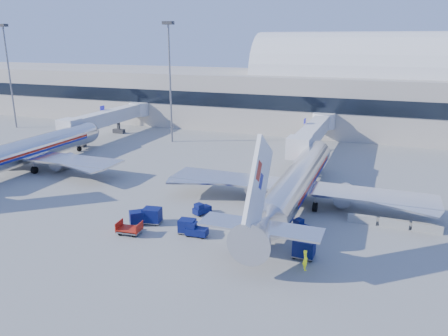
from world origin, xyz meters
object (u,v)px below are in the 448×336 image
at_px(tug_right, 301,227).
at_px(mast_west, 170,65).
at_px(cart_open_red, 130,230).
at_px(barrier_far, 427,228).
at_px(tug_left, 201,209).
at_px(cart_train_c, 137,217).
at_px(tug_lead, 196,230).
at_px(jetbridge_mid, 112,117).
at_px(mast_far_west, 8,61).
at_px(airliner_main, 296,183).
at_px(cart_solo_far, 304,248).
at_px(jetbridge_near, 314,131).
at_px(cart_solo_near, 243,242).
at_px(cart_train_a, 187,226).
at_px(ramp_worker, 305,260).
at_px(barrier_mid, 394,223).
at_px(barrier_near, 362,219).
at_px(airliner_mid, 24,152).
at_px(cart_train_b, 152,215).

bearing_deg(tug_right, mast_west, 160.85).
bearing_deg(cart_open_red, barrier_far, 16.37).
bearing_deg(barrier_far, tug_left, -170.55).
bearing_deg(cart_train_c, tug_lead, -43.24).
xyz_separation_m(jetbridge_mid, tug_right, (46.66, -33.69, -3.30)).
height_order(mast_far_west, tug_left, mast_far_west).
relative_size(airliner_main, tug_left, 15.83).
distance_m(airliner_main, cart_solo_far, 13.34).
distance_m(jetbridge_near, tug_lead, 38.89).
relative_size(jetbridge_mid, cart_solo_near, 11.50).
bearing_deg(jetbridge_mid, mast_far_west, -178.19).
distance_m(mast_far_west, cart_solo_far, 84.04).
distance_m(cart_train_a, ramp_worker, 13.24).
distance_m(barrier_mid, cart_train_a, 22.15).
bearing_deg(barrier_near, mast_west, 143.62).
height_order(airliner_main, tug_lead, airliner_main).
relative_size(tug_right, cart_open_red, 0.92).
distance_m(mast_west, tug_right, 48.19).
bearing_deg(mast_far_west, cart_train_c, -33.98).
distance_m(barrier_mid, cart_open_red, 28.09).
distance_m(barrier_near, cart_solo_far, 11.13).
distance_m(tug_right, ramp_worker, 7.71).
height_order(cart_train_c, ramp_worker, ramp_worker).
relative_size(mast_west, barrier_near, 7.53).
height_order(mast_far_west, barrier_near, mast_far_west).
bearing_deg(tug_lead, barrier_far, 19.64).
xyz_separation_m(tug_lead, cart_solo_near, (5.56, -1.49, 0.30)).
xyz_separation_m(jetbridge_near, jetbridge_mid, (-42.00, 0.00, 0.00)).
xyz_separation_m(airliner_main, cart_solo_near, (-2.12, -13.57, -1.95)).
distance_m(jetbridge_mid, cart_solo_far, 61.89).
bearing_deg(airliner_mid, cart_train_c, -23.26).
bearing_deg(cart_open_red, jetbridge_near, 68.07).
height_order(airliner_mid, mast_far_west, mast_far_west).
height_order(cart_train_a, cart_solo_far, cart_solo_far).
bearing_deg(cart_solo_far, ramp_worker, -74.94).
height_order(tug_left, cart_solo_far, cart_solo_far).
relative_size(tug_right, cart_train_c, 1.11).
relative_size(airliner_main, cart_train_a, 19.90).
bearing_deg(airliner_mid, cart_train_b, -20.85).
bearing_deg(airliner_mid, barrier_mid, -2.69).
distance_m(tug_lead, tug_right, 10.99).
xyz_separation_m(airliner_mid, cart_train_b, (28.52, -10.86, -1.99)).
bearing_deg(mast_west, barrier_near, -36.38).
distance_m(barrier_mid, barrier_far, 3.30).
height_order(tug_right, cart_train_b, cart_train_b).
xyz_separation_m(mast_far_west, cart_train_c, (55.09, -37.14, -13.99)).
bearing_deg(cart_train_b, cart_solo_near, -22.20).
bearing_deg(jetbridge_mid, cart_solo_far, -39.11).
xyz_separation_m(barrier_mid, tug_lead, (-18.98, -9.58, 0.22)).
bearing_deg(cart_train_b, tug_left, 38.87).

